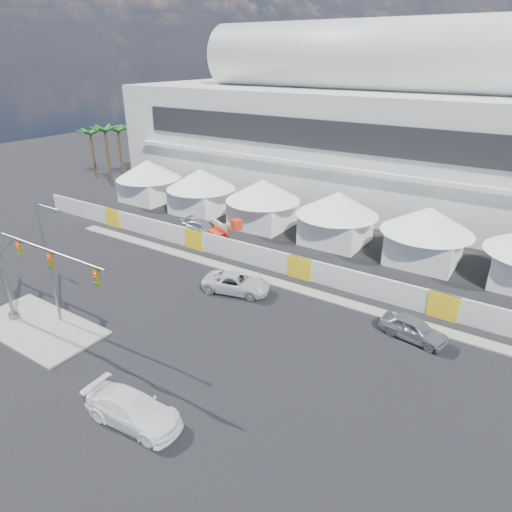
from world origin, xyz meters
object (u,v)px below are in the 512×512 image
Objects in this scene: lot_car_c at (204,228)px; boom_lift at (220,231)px; pickup_near at (133,410)px; traffic_mast at (20,271)px; pickup_curb at (236,283)px; streetlight_median at (50,256)px; sedan_silver at (414,329)px.

boom_lift reaches higher than lot_car_c.
pickup_near is 1.05× the size of lot_car_c.
traffic_mast is 1.68× the size of boom_lift.
pickup_curb is at bearing -21.55° from boom_lift.
pickup_near is 13.55m from traffic_mast.
pickup_curb is 0.62× the size of streetlight_median.
traffic_mast is 1.31× the size of streetlight_median.
pickup_curb is at bearing 54.30° from streetlight_median.
pickup_near is (-10.20, -16.11, 0.03)m from sedan_silver.
lot_car_c is 0.59× the size of streetlight_median.
sedan_silver is 23.52m from boom_lift.
traffic_mast is 21.45m from boom_lift.
pickup_near is at bearing -18.67° from streetlight_median.
boom_lift reaches higher than sedan_silver.
sedan_silver is 19.07m from pickup_near.
boom_lift reaches higher than pickup_curb.
lot_car_c is at bearing 82.84° from sedan_silver.
lot_car_c is (-10.45, 8.49, 0.01)m from pickup_curb.
pickup_near reaches higher than pickup_curb.
boom_lift is at bearing 81.36° from sedan_silver.
sedan_silver is at bearing 28.77° from streetlight_median.
boom_lift is (-0.32, 19.41, -4.44)m from streetlight_median.
pickup_near is at bearing -142.72° from lot_car_c.
lot_car_c is at bearing 97.56° from streetlight_median.
streetlight_median reaches higher than lot_car_c.
sedan_silver is 0.82× the size of pickup_curb.
pickup_curb is 15.91m from traffic_mast.
streetlight_median reaches higher than boom_lift.
boom_lift is at bearing 88.27° from traffic_mast.
boom_lift is at bearing 90.94° from streetlight_median.
streetlight_median reaches higher than sedan_silver.
sedan_silver is 0.85× the size of lot_car_c.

